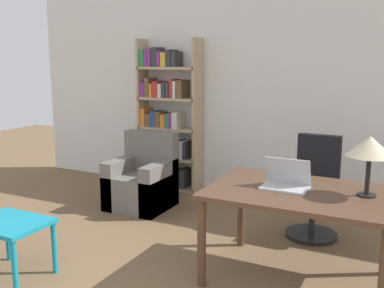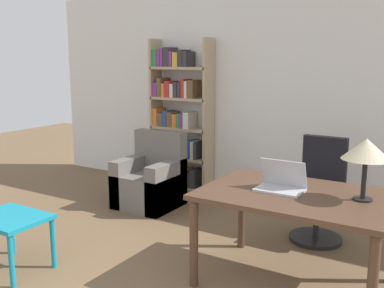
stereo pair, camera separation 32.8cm
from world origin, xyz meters
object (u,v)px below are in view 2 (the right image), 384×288
(table_lamp, at_px, (366,150))
(side_table_blue, at_px, (10,225))
(bookshelf, at_px, (178,122))
(office_chair, at_px, (320,194))
(laptop, at_px, (281,184))
(desk, at_px, (296,205))
(armchair, at_px, (150,182))

(table_lamp, distance_m, side_table_blue, 2.94)
(table_lamp, xyz_separation_m, bookshelf, (-2.80, 1.80, -0.21))
(office_chair, distance_m, bookshelf, 2.43)
(laptop, distance_m, table_lamp, 0.69)
(desk, xyz_separation_m, table_lamp, (0.48, 0.08, 0.47))
(side_table_blue, bearing_deg, office_chair, 45.07)
(side_table_blue, distance_m, armchair, 2.01)
(bookshelf, bearing_deg, side_table_blue, -86.56)
(table_lamp, distance_m, armchair, 2.91)
(laptop, xyz_separation_m, office_chair, (0.03, 1.03, -0.36))
(laptop, bearing_deg, office_chair, 88.09)
(table_lamp, relative_size, office_chair, 0.45)
(side_table_blue, bearing_deg, armchair, 90.21)
(laptop, xyz_separation_m, table_lamp, (0.61, 0.07, 0.32))
(desk, bearing_deg, laptop, 175.21)
(desk, relative_size, laptop, 3.94)
(office_chair, bearing_deg, laptop, -91.91)
(office_chair, xyz_separation_m, side_table_blue, (-2.05, -2.06, -0.05))
(table_lamp, relative_size, bookshelf, 0.23)
(armchair, bearing_deg, side_table_blue, -89.79)
(laptop, bearing_deg, armchair, 154.16)
(laptop, bearing_deg, desk, -4.79)
(table_lamp, bearing_deg, desk, -170.10)
(desk, relative_size, armchair, 1.60)
(laptop, bearing_deg, table_lamp, 6.80)
(armchair, bearing_deg, table_lamp, -19.04)
(laptop, height_order, bookshelf, bookshelf)
(laptop, bearing_deg, bookshelf, 139.58)
(table_lamp, xyz_separation_m, armchair, (-2.64, 0.91, -0.84))
(office_chair, height_order, bookshelf, bookshelf)
(office_chair, relative_size, bookshelf, 0.50)
(desk, xyz_separation_m, side_table_blue, (-2.15, -1.02, -0.26))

